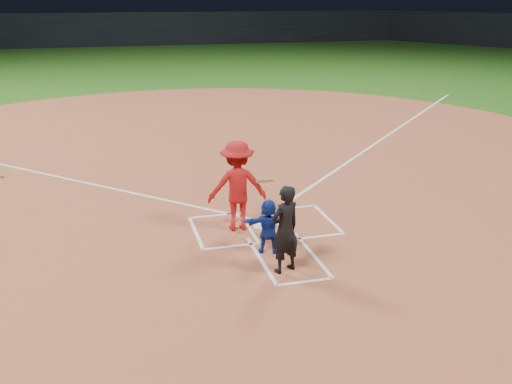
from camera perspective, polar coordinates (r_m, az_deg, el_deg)
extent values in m
plane|color=#205114|center=(13.20, 0.81, -3.43)|extent=(120.00, 120.00, 0.00)
cylinder|color=#974C31|center=(18.72, -4.24, 3.50)|extent=(28.00, 28.00, 0.01)
cube|color=black|center=(59.89, -12.37, 15.63)|extent=(80.00, 1.20, 3.20)
cylinder|color=silver|center=(13.19, 0.81, -3.35)|extent=(0.60, 0.60, 0.02)
imported|color=navy|center=(11.68, 1.25, -3.44)|extent=(1.12, 0.67, 1.15)
imported|color=black|center=(10.79, 2.92, -3.75)|extent=(0.74, 0.62, 1.74)
cube|color=white|center=(13.80, -4.16, -2.35)|extent=(1.22, 0.08, 0.01)
cube|color=white|center=(12.16, -2.47, -5.44)|extent=(1.22, 0.08, 0.01)
cube|color=white|center=(13.10, -0.75, -3.53)|extent=(0.08, 1.83, 0.01)
cube|color=white|center=(12.88, -6.03, -4.06)|extent=(0.08, 1.83, 0.01)
cube|color=white|center=(14.27, 3.58, -1.59)|extent=(1.22, 0.08, 0.01)
cube|color=white|center=(12.69, 6.22, -4.44)|extent=(1.22, 0.08, 0.01)
cube|color=white|center=(13.29, 2.34, -3.20)|extent=(0.08, 1.83, 0.01)
cube|color=white|center=(13.68, 7.23, -2.67)|extent=(0.08, 1.83, 0.01)
cube|color=white|center=(11.56, 0.49, -6.79)|extent=(0.08, 2.20, 0.01)
cube|color=white|center=(11.88, 5.64, -6.15)|extent=(0.08, 2.20, 0.01)
cube|color=white|center=(10.79, 4.93, -8.93)|extent=(1.10, 0.08, 0.01)
cube|color=white|center=(22.32, 13.24, 5.68)|extent=(14.21, 14.21, 0.01)
imported|color=#B01315|center=(12.68, -1.88, 0.62)|extent=(1.38, 0.87, 2.05)
cylinder|color=olive|center=(12.65, 0.92, 1.12)|extent=(0.60, 0.67, 0.28)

